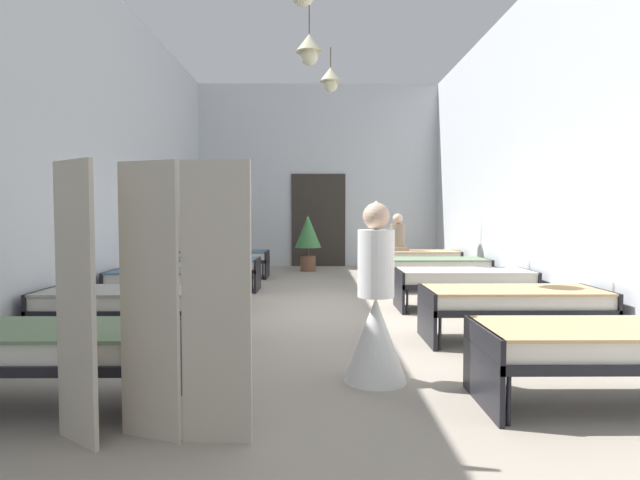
% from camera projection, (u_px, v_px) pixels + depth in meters
% --- Properties ---
extents(ground_plane, '(6.79, 13.18, 0.10)m').
position_uv_depth(ground_plane, '(321.00, 313.00, 7.60)').
color(ground_plane, '#9E9384').
extents(room_shell, '(6.59, 12.78, 4.72)m').
position_uv_depth(room_shell, '(320.00, 154.00, 8.82)').
color(room_shell, silver).
rests_on(room_shell, ground).
extents(bed_left_row_0, '(1.90, 0.84, 0.57)m').
position_uv_depth(bed_left_row_0, '(40.00, 346.00, 3.76)').
color(bed_left_row_0, black).
rests_on(bed_left_row_0, ground).
extents(bed_right_row_0, '(1.90, 0.84, 0.57)m').
position_uv_depth(bed_right_row_0, '(612.00, 345.00, 3.80)').
color(bed_right_row_0, black).
rests_on(bed_right_row_0, ground).
extents(bed_left_row_1, '(1.90, 0.84, 0.57)m').
position_uv_depth(bed_left_row_1, '(132.00, 302.00, 5.66)').
color(bed_left_row_1, black).
rests_on(bed_left_row_1, ground).
extents(bed_right_row_1, '(1.90, 0.84, 0.57)m').
position_uv_depth(bed_right_row_1, '(513.00, 301.00, 5.70)').
color(bed_right_row_1, black).
rests_on(bed_right_row_1, ground).
extents(bed_left_row_2, '(1.90, 0.84, 0.57)m').
position_uv_depth(bed_left_row_2, '(178.00, 279.00, 7.56)').
color(bed_left_row_2, black).
rests_on(bed_left_row_2, ground).
extents(bed_right_row_2, '(1.90, 0.84, 0.57)m').
position_uv_depth(bed_right_row_2, '(464.00, 279.00, 7.60)').
color(bed_right_row_2, black).
rests_on(bed_right_row_2, ground).
extents(bed_left_row_3, '(1.90, 0.84, 0.57)m').
position_uv_depth(bed_left_row_3, '(205.00, 266.00, 9.46)').
color(bed_left_row_3, black).
rests_on(bed_left_row_3, ground).
extents(bed_right_row_3, '(1.90, 0.84, 0.57)m').
position_uv_depth(bed_right_row_3, '(434.00, 266.00, 9.49)').
color(bed_right_row_3, black).
rests_on(bed_right_row_3, ground).
extents(bed_left_row_4, '(1.90, 0.84, 0.57)m').
position_uv_depth(bed_left_row_4, '(224.00, 257.00, 11.35)').
color(bed_left_row_4, black).
rests_on(bed_left_row_4, ground).
extents(bed_right_row_4, '(1.90, 0.84, 0.57)m').
position_uv_depth(bed_right_row_4, '(414.00, 257.00, 11.39)').
color(bed_right_row_4, black).
rests_on(bed_right_row_4, ground).
extents(nurse_near_aisle, '(0.52, 0.52, 1.49)m').
position_uv_depth(nurse_near_aisle, '(376.00, 318.00, 4.34)').
color(nurse_near_aisle, white).
rests_on(nurse_near_aisle, ground).
extents(patient_seated_primary, '(0.44, 0.44, 0.80)m').
position_uv_depth(patient_seated_primary, '(240.00, 237.00, 11.30)').
color(patient_seated_primary, '#515B70').
rests_on(patient_seated_primary, bed_left_row_4).
extents(patient_seated_secondary, '(0.44, 0.44, 0.80)m').
position_uv_depth(patient_seated_secondary, '(398.00, 237.00, 11.43)').
color(patient_seated_secondary, gray).
rests_on(patient_seated_secondary, bed_right_row_4).
extents(potted_plant, '(0.63, 0.63, 1.33)m').
position_uv_depth(potted_plant, '(308.00, 236.00, 12.61)').
color(potted_plant, brown).
rests_on(potted_plant, ground).
extents(privacy_screen, '(1.22, 0.29, 1.70)m').
position_uv_depth(privacy_screen, '(147.00, 302.00, 3.18)').
color(privacy_screen, '#BCB29E').
rests_on(privacy_screen, ground).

